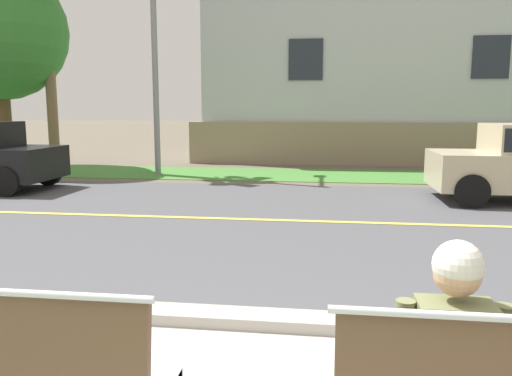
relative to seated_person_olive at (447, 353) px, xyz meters
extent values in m
plane|color=#665B4C|center=(-0.95, 7.35, -0.68)|extent=(140.00, 140.00, 0.00)
cube|color=#ADA89E|center=(-0.95, 1.70, -0.62)|extent=(44.00, 0.30, 0.11)
cube|color=#515156|center=(-0.95, 5.85, -0.67)|extent=(52.00, 8.00, 0.01)
cube|color=#E0CC4C|center=(-0.95, 5.85, -0.67)|extent=(48.00, 0.14, 0.01)
cube|color=#478438|center=(-0.95, 11.78, -0.67)|extent=(48.00, 2.80, 0.02)
cylinder|color=black|center=(-0.09, 0.09, -0.17)|extent=(0.15, 0.42, 0.15)
cube|color=#6B7047|center=(0.00, -0.10, 0.03)|extent=(0.34, 0.20, 0.52)
cylinder|color=#6B7047|center=(-0.22, -0.08, 0.05)|extent=(0.09, 0.09, 0.46)
cylinder|color=#6B7047|center=(0.22, -0.08, 0.05)|extent=(0.09, 0.09, 0.46)
sphere|color=tan|center=(0.00, -0.09, 0.42)|extent=(0.21, 0.21, 0.21)
sphere|color=beige|center=(0.00, -0.09, 0.46)|extent=(0.22, 0.22, 0.22)
cylinder|color=black|center=(-7.22, 7.41, -0.36)|extent=(0.64, 0.18, 0.64)
cylinder|color=black|center=(-7.22, 9.09, -0.36)|extent=(0.64, 0.18, 0.64)
cylinder|color=black|center=(2.11, 7.41, -0.36)|extent=(0.64, 0.18, 0.64)
cylinder|color=black|center=(2.11, 9.09, -0.36)|extent=(0.64, 0.18, 0.64)
cylinder|color=gray|center=(-5.25, 11.38, 3.03)|extent=(0.16, 0.16, 7.40)
cylinder|color=brown|center=(-10.56, 12.47, 0.63)|extent=(0.48, 0.48, 2.61)
cylinder|color=brown|center=(-9.05, 12.69, 4.31)|extent=(0.32, 0.32, 9.97)
cube|color=gray|center=(1.34, 14.58, 0.02)|extent=(13.00, 0.36, 1.40)
cube|color=#B7BCC1|center=(1.55, 17.78, 2.42)|extent=(12.60, 6.40, 6.19)
cube|color=#232833|center=(-1.29, 14.55, 2.73)|extent=(1.10, 0.06, 1.30)
cube|color=#232833|center=(4.39, 14.55, 2.73)|extent=(1.10, 0.06, 1.30)
camera|label=1|loc=(-0.59, -2.38, 1.15)|focal=35.87mm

